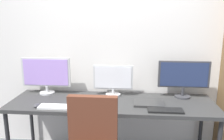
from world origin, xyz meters
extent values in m
cube|color=silver|center=(0.00, 1.02, 1.30)|extent=(4.68, 0.10, 2.60)
cube|color=#333333|center=(0.00, 0.60, 0.72)|extent=(2.28, 0.68, 0.04)
cylinder|color=#262628|center=(-1.09, 0.89, 0.35)|extent=(0.04, 0.04, 0.70)
cylinder|color=#262628|center=(1.09, 0.89, 0.35)|extent=(0.04, 0.04, 0.70)
cube|color=#592D1E|center=(-0.12, 0.06, 0.75)|extent=(0.44, 0.07, 0.48)
cylinder|color=silver|center=(-0.82, 0.81, 0.75)|extent=(0.18, 0.18, 0.02)
cylinder|color=silver|center=(-0.82, 0.81, 0.80)|extent=(0.03, 0.03, 0.08)
cube|color=silver|center=(-0.82, 0.81, 1.01)|extent=(0.60, 0.03, 0.35)
cube|color=#B28CE5|center=(-0.82, 0.80, 1.01)|extent=(0.55, 0.01, 0.32)
cylinder|color=silver|center=(0.00, 0.81, 0.75)|extent=(0.18, 0.18, 0.02)
cylinder|color=silver|center=(0.00, 0.81, 0.79)|extent=(0.03, 0.03, 0.06)
cube|color=silver|center=(0.00, 0.81, 0.96)|extent=(0.47, 0.03, 0.29)
cube|color=white|center=(0.00, 0.80, 0.96)|extent=(0.43, 0.01, 0.26)
cylinder|color=#38383D|center=(0.82, 0.81, 0.75)|extent=(0.18, 0.18, 0.02)
cylinder|color=#38383D|center=(0.82, 0.81, 0.81)|extent=(0.03, 0.03, 0.10)
cube|color=#38383D|center=(0.82, 0.81, 1.02)|extent=(0.58, 0.03, 0.31)
cube|color=navy|center=(0.82, 0.80, 1.02)|extent=(0.54, 0.01, 0.28)
cube|color=silver|center=(-0.56, 0.37, 0.75)|extent=(0.36, 0.13, 0.02)
cube|color=black|center=(0.56, 0.37, 0.75)|extent=(0.35, 0.13, 0.02)
ellipsoid|color=#38383D|center=(-0.77, 0.37, 0.76)|extent=(0.06, 0.10, 0.03)
ellipsoid|color=silver|center=(-0.17, 0.40, 0.76)|extent=(0.06, 0.10, 0.03)
cube|color=#2D2D2D|center=(0.41, 0.55, 0.75)|extent=(0.33, 0.23, 0.02)
camera|label=1|loc=(0.21, -1.80, 1.65)|focal=36.52mm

